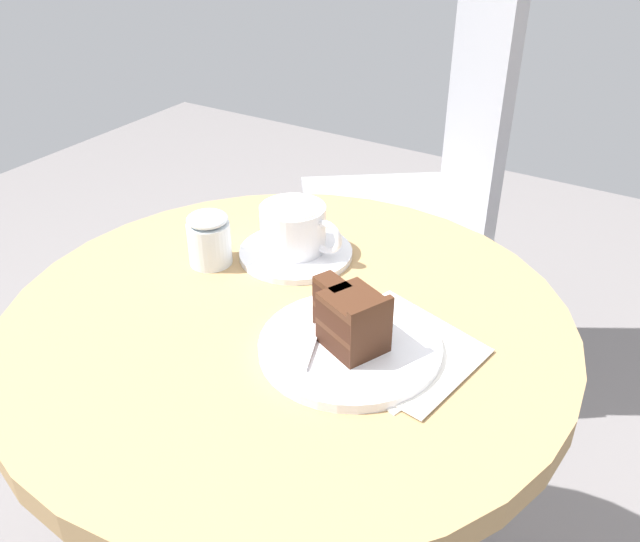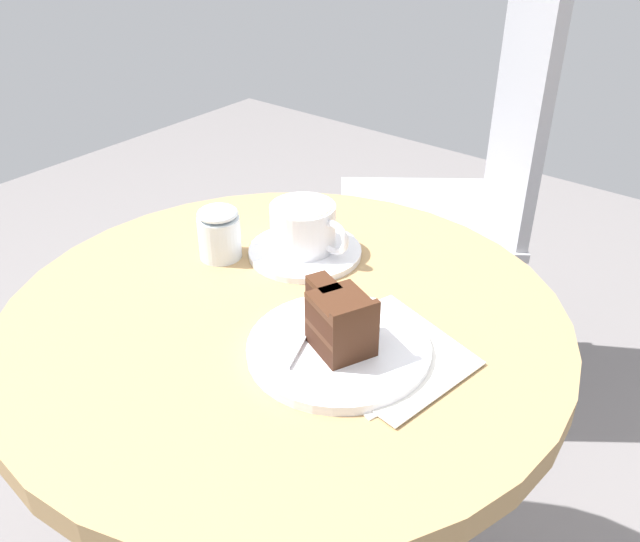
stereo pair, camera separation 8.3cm
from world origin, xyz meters
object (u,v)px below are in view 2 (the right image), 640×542
at_px(saucer, 305,252).
at_px(coffee_cup, 304,226).
at_px(sugar_pot, 219,232).
at_px(fork, 315,317).
at_px(cake_plate, 339,348).
at_px(cafe_chair, 471,174).
at_px(cake_slice, 339,321).
at_px(napkin, 387,354).
at_px(teaspoon, 308,229).

distance_m(saucer, coffee_cup, 0.04).
bearing_deg(sugar_pot, fork, -13.07).
bearing_deg(cake_plate, cafe_chair, 106.56).
bearing_deg(cake_plate, fork, 157.09).
relative_size(coffee_cup, sugar_pot, 1.63).
xyz_separation_m(fork, sugar_pot, (-0.21, 0.05, 0.02)).
bearing_deg(cake_slice, saucer, 139.07).
bearing_deg(saucer, cake_plate, -40.77).
distance_m(napkin, cafe_chair, 0.82).
bearing_deg(napkin, coffee_cup, 151.08).
xyz_separation_m(coffee_cup, cake_slice, (0.17, -0.15, 0.00)).
height_order(coffee_cup, cake_plate, coffee_cup).
distance_m(fork, cafe_chair, 0.80).
height_order(cake_slice, sugar_pot, cake_slice).
xyz_separation_m(cake_slice, fork, (-0.05, 0.02, -0.03)).
bearing_deg(coffee_cup, cake_plate, -40.82).
height_order(coffee_cup, sugar_pot, sugar_pot).
relative_size(saucer, fork, 1.03).
bearing_deg(cafe_chair, saucer, -31.13).
bearing_deg(coffee_cup, fork, -46.32).
bearing_deg(cake_plate, napkin, 32.87).
height_order(fork, cafe_chair, cafe_chair).
xyz_separation_m(fork, cafe_chair, (-0.18, 0.77, -0.13)).
xyz_separation_m(coffee_cup, fork, (0.12, -0.13, -0.03)).
relative_size(saucer, cake_plate, 0.77).
distance_m(coffee_cup, teaspoon, 0.06).
bearing_deg(fork, saucer, 22.95).
distance_m(fork, sugar_pot, 0.21).
distance_m(cake_slice, fork, 0.06).
bearing_deg(saucer, cake_slice, -40.93).
bearing_deg(saucer, fork, -46.45).
height_order(saucer, coffee_cup, coffee_cup).
relative_size(coffee_cup, napkin, 0.60).
relative_size(napkin, cafe_chair, 0.21).
xyz_separation_m(teaspoon, cake_slice, (0.20, -0.19, 0.03)).
relative_size(saucer, cake_slice, 1.54).
bearing_deg(coffee_cup, napkin, -28.92).
height_order(coffee_cup, cafe_chair, cafe_chair).
bearing_deg(sugar_pot, teaspoon, 65.45).
relative_size(saucer, cafe_chair, 0.16).
bearing_deg(cafe_chair, fork, -23.52).
height_order(saucer, fork, fork).
bearing_deg(napkin, cake_slice, -146.00).
relative_size(fork, cafe_chair, 0.16).
bearing_deg(teaspoon, napkin, -90.03).
bearing_deg(napkin, sugar_pot, 172.40).
distance_m(cake_slice, napkin, 0.07).
xyz_separation_m(saucer, cake_plate, (0.17, -0.15, 0.00)).
bearing_deg(cafe_chair, teaspoon, -33.76).
relative_size(cake_plate, cafe_chair, 0.21).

